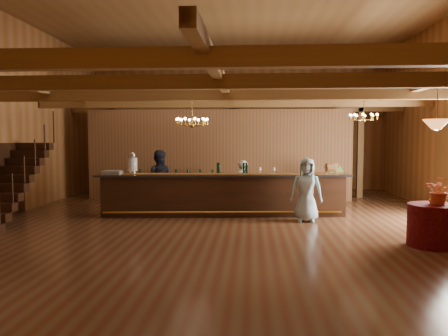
# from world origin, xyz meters

# --- Properties ---
(floor) EXTENTS (14.00, 14.00, 0.00)m
(floor) POSITION_xyz_m (0.00, 0.00, 0.00)
(floor) COLOR brown
(floor) RESTS_ON ground
(ceiling) EXTENTS (14.00, 14.00, 0.00)m
(ceiling) POSITION_xyz_m (0.00, 0.00, 5.50)
(ceiling) COLOR brown
(ceiling) RESTS_ON wall_back
(wall_back) EXTENTS (12.00, 0.10, 5.50)m
(wall_back) POSITION_xyz_m (0.00, 7.00, 2.75)
(wall_back) COLOR #955A37
(wall_back) RESTS_ON floor
(wall_front) EXTENTS (12.00, 0.10, 5.50)m
(wall_front) POSITION_xyz_m (0.00, -7.00, 2.75)
(wall_front) COLOR #955A37
(wall_front) RESTS_ON floor
(wall_left) EXTENTS (0.10, 14.00, 5.50)m
(wall_left) POSITION_xyz_m (-6.00, 0.00, 2.75)
(wall_left) COLOR #955A37
(wall_left) RESTS_ON floor
(beam_grid) EXTENTS (11.90, 13.90, 0.39)m
(beam_grid) POSITION_xyz_m (0.00, 0.51, 3.24)
(beam_grid) COLOR brown
(beam_grid) RESTS_ON wall_left
(support_posts) EXTENTS (9.20, 10.20, 3.20)m
(support_posts) POSITION_xyz_m (0.00, -0.50, 1.60)
(support_posts) COLOR brown
(support_posts) RESTS_ON floor
(partition_wall) EXTENTS (9.00, 0.18, 3.10)m
(partition_wall) POSITION_xyz_m (-0.50, 3.50, 1.55)
(partition_wall) COLOR brown
(partition_wall) RESTS_ON floor
(window_right_back) EXTENTS (0.12, 1.05, 1.75)m
(window_right_back) POSITION_xyz_m (5.95, 1.00, 1.55)
(window_right_back) COLOR white
(window_right_back) RESTS_ON wall_right
(staircase) EXTENTS (1.00, 2.80, 2.00)m
(staircase) POSITION_xyz_m (-5.45, -0.74, 1.00)
(staircase) COLOR black
(staircase) RESTS_ON floor
(backroom_boxes) EXTENTS (4.10, 0.60, 1.10)m
(backroom_boxes) POSITION_xyz_m (-0.29, 5.50, 0.53)
(backroom_boxes) COLOR black
(backroom_boxes) RESTS_ON floor
(tasting_bar) EXTENTS (6.95, 1.43, 1.16)m
(tasting_bar) POSITION_xyz_m (-0.13, 0.56, 0.58)
(tasting_bar) COLOR black
(tasting_bar) RESTS_ON floor
(beverage_dispenser) EXTENTS (0.26, 0.26, 0.60)m
(beverage_dispenser) POSITION_xyz_m (-2.62, 0.41, 1.44)
(beverage_dispenser) COLOR silver
(beverage_dispenser) RESTS_ON tasting_bar
(glass_rack_tray) EXTENTS (0.50, 0.50, 0.10)m
(glass_rack_tray) POSITION_xyz_m (-3.12, 0.26, 1.20)
(glass_rack_tray) COLOR gray
(glass_rack_tray) RESTS_ON tasting_bar
(raffle_drum) EXTENTS (0.34, 0.24, 0.30)m
(raffle_drum) POSITION_xyz_m (2.83, 0.75, 1.33)
(raffle_drum) COLOR #A46237
(raffle_drum) RESTS_ON tasting_bar
(bar_bottle_0) EXTENTS (0.07, 0.07, 0.30)m
(bar_bottle_0) POSITION_xyz_m (-0.29, 0.68, 1.30)
(bar_bottle_0) COLOR black
(bar_bottle_0) RESTS_ON tasting_bar
(bar_bottle_1) EXTENTS (0.07, 0.07, 0.30)m
(bar_bottle_1) POSITION_xyz_m (-0.26, 0.68, 1.30)
(bar_bottle_1) COLOR black
(bar_bottle_1) RESTS_ON tasting_bar
(bar_bottle_2) EXTENTS (0.07, 0.07, 0.30)m
(bar_bottle_2) POSITION_xyz_m (0.43, 0.74, 1.30)
(bar_bottle_2) COLOR black
(bar_bottle_2) RESTS_ON tasting_bar
(bar_bottle_3) EXTENTS (0.07, 0.07, 0.30)m
(bar_bottle_3) POSITION_xyz_m (0.51, 0.74, 1.30)
(bar_bottle_3) COLOR black
(bar_bottle_3) RESTS_ON tasting_bar
(backbar_shelf) EXTENTS (2.88, 0.68, 0.80)m
(backbar_shelf) POSITION_xyz_m (-1.89, 3.11, 0.40)
(backbar_shelf) COLOR black
(backbar_shelf) RESTS_ON floor
(round_table) EXTENTS (0.97, 0.97, 0.84)m
(round_table) POSITION_xyz_m (4.22, -2.60, 0.42)
(round_table) COLOR #601012
(round_table) RESTS_ON floor
(chandelier_left) EXTENTS (0.80, 0.80, 0.81)m
(chandelier_left) POSITION_xyz_m (-0.86, -0.42, 2.55)
(chandelier_left) COLOR gold
(chandelier_left) RESTS_ON beam_grid
(chandelier_right) EXTENTS (0.80, 0.80, 0.62)m
(chandelier_right) POSITION_xyz_m (3.82, 1.38, 2.74)
(chandelier_right) COLOR gold
(chandelier_right) RESTS_ON beam_grid
(pendant_lamp) EXTENTS (0.52, 0.52, 0.90)m
(pendant_lamp) POSITION_xyz_m (4.22, -2.60, 2.40)
(pendant_lamp) COLOR gold
(pendant_lamp) RESTS_ON beam_grid
(bartender) EXTENTS (0.62, 0.49, 1.50)m
(bartender) POSITION_xyz_m (0.35, 1.27, 0.75)
(bartender) COLOR silver
(bartender) RESTS_ON floor
(staff_second) EXTENTS (0.91, 0.73, 1.78)m
(staff_second) POSITION_xyz_m (-2.12, 1.40, 0.89)
(staff_second) COLOR black
(staff_second) RESTS_ON floor
(guest) EXTENTS (0.86, 0.62, 1.63)m
(guest) POSITION_xyz_m (2.04, -0.16, 0.82)
(guest) COLOR #8FB0C0
(guest) RESTS_ON floor
(floor_plant) EXTENTS (0.86, 0.78, 1.29)m
(floor_plant) POSITION_xyz_m (3.13, 2.35, 0.64)
(floor_plant) COLOR #386525
(floor_plant) RESTS_ON floor
(table_flowers) EXTENTS (0.64, 0.61, 0.56)m
(table_flowers) POSITION_xyz_m (4.30, -2.67, 1.12)
(table_flowers) COLOR #BE4D2A
(table_flowers) RESTS_ON round_table
(table_vase) EXTENTS (0.14, 0.14, 0.27)m
(table_vase) POSITION_xyz_m (4.24, -2.52, 0.97)
(table_vase) COLOR gold
(table_vase) RESTS_ON round_table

